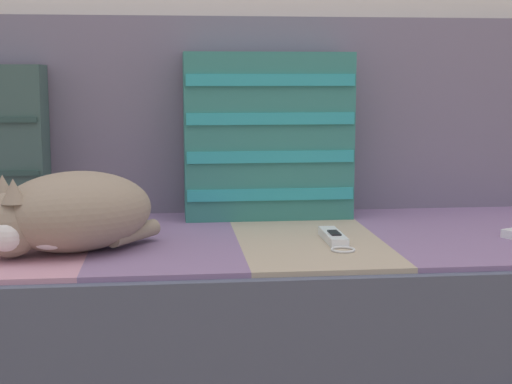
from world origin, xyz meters
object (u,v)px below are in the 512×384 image
game_remote_near (334,238)px  couch (234,312)px  throw_pillow_striped (267,136)px  sleeping_cat (65,214)px

game_remote_near → couch: bearing=147.5°
couch → throw_pillow_striped: throw_pillow_striped is taller
couch → sleeping_cat: bearing=-154.8°
couch → game_remote_near: game_remote_near is taller
throw_pillow_striped → sleeping_cat: throw_pillow_striped is taller
couch → game_remote_near: size_ratio=10.01×
couch → game_remote_near: bearing=-32.5°
throw_pillow_striped → game_remote_near: (0.10, -0.31, -0.19)m
sleeping_cat → couch: bearing=25.2°
couch → throw_pillow_striped: size_ratio=4.78×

